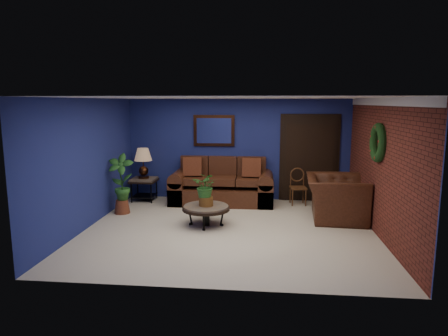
# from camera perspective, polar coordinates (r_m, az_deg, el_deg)

# --- Properties ---
(floor) EXTENTS (5.50, 5.50, 0.00)m
(floor) POSITION_cam_1_polar(r_m,az_deg,el_deg) (7.78, 0.75, -8.75)
(floor) COLOR beige
(floor) RESTS_ON ground
(wall_back) EXTENTS (5.50, 0.04, 2.50)m
(wall_back) POSITION_cam_1_polar(r_m,az_deg,el_deg) (9.95, 2.04, 2.64)
(wall_back) COLOR navy
(wall_back) RESTS_ON ground
(wall_left) EXTENTS (0.04, 5.00, 2.50)m
(wall_left) POSITION_cam_1_polar(r_m,az_deg,el_deg) (8.19, -18.77, 0.67)
(wall_left) COLOR navy
(wall_left) RESTS_ON ground
(wall_right_brick) EXTENTS (0.04, 5.00, 2.50)m
(wall_right_brick) POSITION_cam_1_polar(r_m,az_deg,el_deg) (7.75, 21.49, 0.03)
(wall_right_brick) COLOR maroon
(wall_right_brick) RESTS_ON ground
(ceiling) EXTENTS (5.50, 5.00, 0.02)m
(ceiling) POSITION_cam_1_polar(r_m,az_deg,el_deg) (7.39, 0.80, 10.00)
(ceiling) COLOR white
(ceiling) RESTS_ON wall_back
(crown_molding) EXTENTS (0.03, 5.00, 0.14)m
(crown_molding) POSITION_cam_1_polar(r_m,az_deg,el_deg) (7.65, 21.81, 8.79)
(crown_molding) COLOR white
(crown_molding) RESTS_ON wall_right_brick
(wall_mirror) EXTENTS (1.02, 0.06, 0.77)m
(wall_mirror) POSITION_cam_1_polar(r_m,az_deg,el_deg) (9.92, -1.44, 5.35)
(wall_mirror) COLOR #3C1E0F
(wall_mirror) RESTS_ON wall_back
(closet_door) EXTENTS (1.44, 0.06, 2.18)m
(closet_door) POSITION_cam_1_polar(r_m,az_deg,el_deg) (9.99, 12.09, 1.31)
(closet_door) COLOR black
(closet_door) RESTS_ON wall_back
(wreath) EXTENTS (0.16, 0.72, 0.72)m
(wreath) POSITION_cam_1_polar(r_m,az_deg,el_deg) (7.72, 21.16, 3.39)
(wreath) COLOR black
(wreath) RESTS_ON wall_right_brick
(sofa) EXTENTS (2.46, 1.06, 1.11)m
(sofa) POSITION_cam_1_polar(r_m,az_deg,el_deg) (9.73, -0.23, -2.81)
(sofa) COLOR #4C2415
(sofa) RESTS_ON ground
(coffee_table) EXTENTS (0.94, 0.94, 0.40)m
(coffee_table) POSITION_cam_1_polar(r_m,az_deg,el_deg) (7.93, -2.58, -5.80)
(coffee_table) COLOR #4C4642
(coffee_table) RESTS_ON ground
(end_table) EXTENTS (0.62, 0.62, 0.56)m
(end_table) POSITION_cam_1_polar(r_m,az_deg,el_deg) (10.06, -11.36, -2.19)
(end_table) COLOR #4C4642
(end_table) RESTS_ON ground
(table_lamp) EXTENTS (0.43, 0.43, 0.72)m
(table_lamp) POSITION_cam_1_polar(r_m,az_deg,el_deg) (9.96, -11.47, 1.19)
(table_lamp) COLOR #3C1E0F
(table_lamp) RESTS_ON end_table
(side_chair) EXTENTS (0.41, 0.41, 0.87)m
(side_chair) POSITION_cam_1_polar(r_m,az_deg,el_deg) (9.71, 10.50, -2.24)
(side_chair) COLOR #582E19
(side_chair) RESTS_ON ground
(armchair) EXTENTS (1.30, 1.46, 0.89)m
(armchair) POSITION_cam_1_polar(r_m,az_deg,el_deg) (8.65, 15.69, -4.15)
(armchair) COLOR #4C2415
(armchair) RESTS_ON ground
(coffee_plant) EXTENTS (0.57, 0.52, 0.66)m
(coffee_plant) POSITION_cam_1_polar(r_m,az_deg,el_deg) (7.83, -2.60, -2.85)
(coffee_plant) COLOR brown
(coffee_plant) RESTS_ON coffee_table
(floor_plant) EXTENTS (0.38, 0.32, 0.77)m
(floor_plant) POSITION_cam_1_polar(r_m,az_deg,el_deg) (8.63, 17.07, -4.65)
(floor_plant) COLOR brown
(floor_plant) RESTS_ON ground
(tall_plant) EXTENTS (0.57, 0.39, 1.32)m
(tall_plant) POSITION_cam_1_polar(r_m,az_deg,el_deg) (8.98, -14.49, -1.94)
(tall_plant) COLOR brown
(tall_plant) RESTS_ON ground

